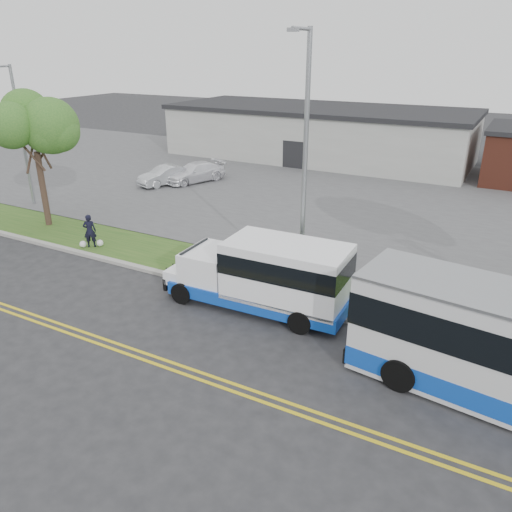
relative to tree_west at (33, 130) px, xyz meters
The scene contains 16 objects.
ground 13.43m from the tree_west, 14.93° to the right, with size 140.00×140.00×0.00m, color #28282B.
lane_line_north 14.83m from the tree_west, 30.43° to the right, with size 70.00×0.12×0.01m, color gold.
lane_line_south 14.97m from the tree_west, 31.49° to the right, with size 70.00×0.12×0.01m, color gold.
curb 13.19m from the tree_west, ahead, with size 80.00×0.30×0.15m, color #9E9B93.
verge 13.03m from the tree_west, ahead, with size 80.00×3.30×0.10m, color #264F1A.
parking_lot 18.98m from the tree_west, 48.99° to the left, with size 80.00×25.00×0.10m, color #4C4C4F.
commercial_building 24.72m from the tree_west, 75.85° to the left, with size 25.40×10.40×4.35m.
tree_west is the anchor object (origin of this frame).
streetlight_near 15.01m from the tree_west, ahead, with size 0.35×1.53×9.50m.
streetlight_far 4.62m from the tree_west, 151.02° to the left, with size 0.35×1.53×8.00m.
shuttle_bus 15.35m from the tree_west, ahead, with size 7.08×2.55×2.68m.
pedestrian 6.28m from the tree_west, 16.21° to the right, with size 0.59×0.39×1.62m, color black.
parked_car_a 10.76m from the tree_west, 88.63° to the left, with size 1.35×3.87×1.28m, color #B3B5BA.
parked_car_b 12.40m from the tree_west, 82.16° to the left, with size 1.85×4.55×1.32m, color white.
grocery_bag_left 6.59m from the tree_west, 20.38° to the right, with size 0.32×0.32×0.32m, color white.
grocery_bag_right 6.89m from the tree_west, 12.41° to the right, with size 0.32×0.32×0.32m, color white.
Camera 1 is at (10.03, -13.92, 8.94)m, focal length 35.00 mm.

